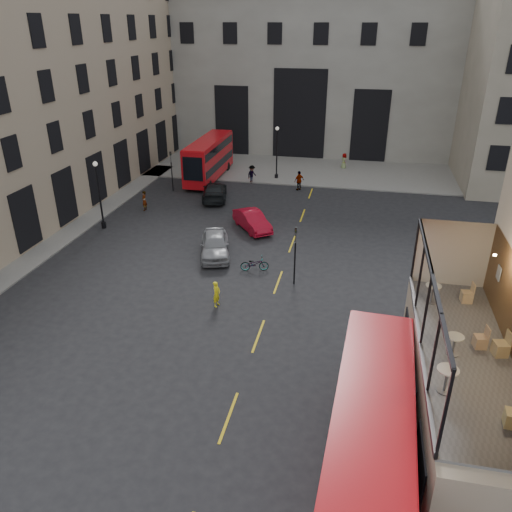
% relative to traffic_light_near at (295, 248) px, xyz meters
% --- Properties ---
extents(ground, '(140.00, 140.00, 0.00)m').
position_rel_traffic_light_near_xyz_m(ground, '(1.00, -12.00, -2.42)').
color(ground, black).
rests_on(ground, ground).
extents(host_frontage, '(3.00, 11.00, 4.50)m').
position_rel_traffic_light_near_xyz_m(host_frontage, '(7.50, -12.00, -0.17)').
color(host_frontage, tan).
rests_on(host_frontage, ground).
extents(cafe_floor, '(3.00, 10.00, 0.10)m').
position_rel_traffic_light_near_xyz_m(cafe_floor, '(7.50, -12.00, 2.12)').
color(cafe_floor, slate).
rests_on(cafe_floor, host_frontage).
extents(gateway, '(35.00, 10.60, 18.00)m').
position_rel_traffic_light_near_xyz_m(gateway, '(-4.00, 35.99, 6.96)').
color(gateway, '#A2A097').
rests_on(gateway, ground).
extents(pavement_far, '(40.00, 12.00, 0.12)m').
position_rel_traffic_light_near_xyz_m(pavement_far, '(-5.00, 26.00, -2.36)').
color(pavement_far, slate).
rests_on(pavement_far, ground).
extents(traffic_light_near, '(0.16, 0.20, 3.80)m').
position_rel_traffic_light_near_xyz_m(traffic_light_near, '(0.00, 0.00, 0.00)').
color(traffic_light_near, black).
rests_on(traffic_light_near, ground).
extents(traffic_light_far, '(0.16, 0.20, 3.80)m').
position_rel_traffic_light_near_xyz_m(traffic_light_far, '(-14.00, 16.00, 0.00)').
color(traffic_light_far, black).
rests_on(traffic_light_far, ground).
extents(street_lamp_a, '(0.36, 0.36, 5.33)m').
position_rel_traffic_light_near_xyz_m(street_lamp_a, '(-16.00, 6.00, -0.03)').
color(street_lamp_a, black).
rests_on(street_lamp_a, ground).
extents(street_lamp_b, '(0.36, 0.36, 5.33)m').
position_rel_traffic_light_near_xyz_m(street_lamp_b, '(-5.00, 22.00, -0.03)').
color(street_lamp_b, black).
rests_on(street_lamp_b, ground).
extents(bus_near, '(3.00, 10.88, 4.30)m').
position_rel_traffic_light_near_xyz_m(bus_near, '(4.50, -14.86, -0.01)').
color(bus_near, '#BB0C14').
rests_on(bus_near, ground).
extents(bus_far, '(2.37, 10.15, 4.05)m').
position_rel_traffic_light_near_xyz_m(bus_far, '(-11.74, 20.66, -0.15)').
color(bus_far, red).
rests_on(bus_far, ground).
extents(car_a, '(3.20, 5.12, 1.62)m').
position_rel_traffic_light_near_xyz_m(car_a, '(-5.96, 2.97, -1.61)').
color(car_a, gray).
rests_on(car_a, ground).
extents(car_b, '(3.90, 4.45, 1.46)m').
position_rel_traffic_light_near_xyz_m(car_b, '(-4.48, 8.17, -1.70)').
color(car_b, '#AD0A1F').
rests_on(car_b, ground).
extents(car_c, '(3.28, 5.55, 1.51)m').
position_rel_traffic_light_near_xyz_m(car_c, '(-9.41, 14.53, -1.67)').
color(car_c, black).
rests_on(car_c, ground).
extents(bicycle, '(1.94, 1.09, 0.96)m').
position_rel_traffic_light_near_xyz_m(bicycle, '(-2.79, 1.28, -1.94)').
color(bicycle, gray).
rests_on(bicycle, ground).
extents(cyclist, '(0.47, 0.62, 1.55)m').
position_rel_traffic_light_near_xyz_m(cyclist, '(-3.96, -3.53, -1.65)').
color(cyclist, '#FFF21A').
rests_on(cyclist, ground).
extents(pedestrian_a, '(1.10, 1.00, 1.85)m').
position_rel_traffic_light_near_xyz_m(pedestrian_a, '(-12.57, 21.95, -1.50)').
color(pedestrian_a, gray).
rests_on(pedestrian_a, ground).
extents(pedestrian_b, '(1.12, 1.34, 1.80)m').
position_rel_traffic_light_near_xyz_m(pedestrian_b, '(-7.16, 20.11, -1.53)').
color(pedestrian_b, gray).
rests_on(pedestrian_b, ground).
extents(pedestrian_c, '(1.11, 1.10, 1.88)m').
position_rel_traffic_light_near_xyz_m(pedestrian_c, '(-2.23, 18.78, -1.49)').
color(pedestrian_c, gray).
rests_on(pedestrian_c, ground).
extents(pedestrian_d, '(0.91, 1.01, 1.73)m').
position_rel_traffic_light_near_xyz_m(pedestrian_d, '(1.56, 27.29, -1.56)').
color(pedestrian_d, gray).
rests_on(pedestrian_d, ground).
extents(pedestrian_e, '(0.42, 0.63, 1.71)m').
position_rel_traffic_light_near_xyz_m(pedestrian_e, '(-14.47, 10.45, -1.57)').
color(pedestrian_e, gray).
rests_on(pedestrian_e, ground).
extents(cafe_table_near, '(0.66, 0.66, 0.83)m').
position_rel_traffic_light_near_xyz_m(cafe_table_near, '(6.54, -14.20, 2.72)').
color(cafe_table_near, white).
rests_on(cafe_table_near, cafe_floor).
extents(cafe_table_mid, '(0.59, 0.59, 0.73)m').
position_rel_traffic_light_near_xyz_m(cafe_table_mid, '(7.04, -12.19, 2.66)').
color(cafe_table_mid, silver).
rests_on(cafe_table_mid, cafe_floor).
extents(cafe_table_far, '(0.61, 0.61, 0.77)m').
position_rel_traffic_light_near_xyz_m(cafe_table_far, '(6.69, -8.72, 2.68)').
color(cafe_table_far, silver).
rests_on(cafe_table_far, cafe_floor).
extents(cafe_chair_b, '(0.53, 0.53, 0.91)m').
position_rel_traffic_light_near_xyz_m(cafe_chair_b, '(8.61, -11.89, 2.45)').
color(cafe_chair_b, tan).
rests_on(cafe_chair_b, cafe_floor).
extents(cafe_chair_c, '(0.46, 0.46, 0.82)m').
position_rel_traffic_light_near_xyz_m(cafe_chair_c, '(8.02, -11.56, 2.42)').
color(cafe_chair_c, tan).
rests_on(cafe_chair_c, cafe_floor).
extents(cafe_chair_d, '(0.47, 0.47, 0.85)m').
position_rel_traffic_light_near_xyz_m(cafe_chair_d, '(8.07, -8.41, 2.43)').
color(cafe_chair_d, tan).
rests_on(cafe_chair_d, cafe_floor).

